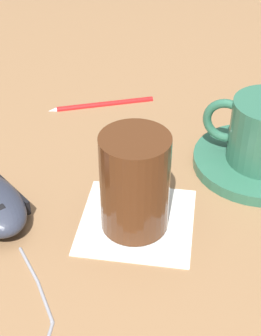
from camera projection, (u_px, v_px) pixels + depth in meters
ground_plane at (160, 195)px, 0.56m from camera, size 3.00×3.00×0.00m
saucer at (257, 162)px, 0.60m from camera, size 0.15×0.15×0.01m
napkin_under_glass at (135, 220)px, 0.53m from camera, size 0.15×0.15×0.00m
drinking_glass at (131, 182)px, 0.49m from camera, size 0.07×0.07×0.10m
pen at (102, 102)px, 0.72m from camera, size 0.11×0.11×0.01m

